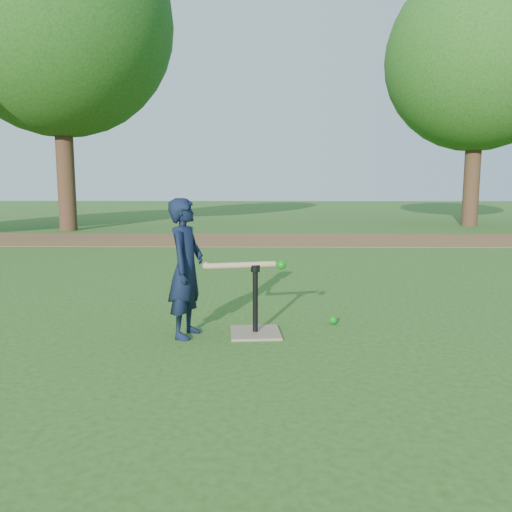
{
  "coord_description": "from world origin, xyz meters",
  "views": [
    {
      "loc": [
        -0.18,
        -4.53,
        1.29
      ],
      "look_at": [
        -0.28,
        0.02,
        0.65
      ],
      "focal_mm": 35.0,
      "sensor_mm": 36.0,
      "label": 1
    }
  ],
  "objects": [
    {
      "name": "wiffle_ball_ground",
      "position": [
        0.45,
        0.04,
        0.04
      ],
      "size": [
        0.08,
        0.08,
        0.08
      ],
      "primitive_type": "sphere",
      "color": "#0B7F0F",
      "rests_on": "ground"
    },
    {
      "name": "swing_action",
      "position": [
        -0.36,
        -0.31,
        0.62
      ],
      "size": [
        0.72,
        0.2,
        0.08
      ],
      "color": "tan",
      "rests_on": "ground"
    },
    {
      "name": "batting_tee",
      "position": [
        -0.28,
        -0.28,
        0.11
      ],
      "size": [
        0.47,
        0.47,
        0.61
      ],
      "color": "#8B7258",
      "rests_on": "ground"
    },
    {
      "name": "tree_right",
      "position": [
        6.5,
        12.0,
        5.29
      ],
      "size": [
        5.8,
        5.8,
        8.21
      ],
      "color": "#382316",
      "rests_on": "ground"
    },
    {
      "name": "dirt_strip",
      "position": [
        0.0,
        7.5,
        0.01
      ],
      "size": [
        24.0,
        3.0,
        0.01
      ],
      "primitive_type": "cube",
      "color": "brown",
      "rests_on": "ground"
    },
    {
      "name": "tree_left",
      "position": [
        -6.0,
        10.0,
        5.87
      ],
      "size": [
        6.4,
        6.4,
        9.08
      ],
      "color": "#382316",
      "rests_on": "ground"
    },
    {
      "name": "child",
      "position": [
        -0.87,
        -0.35,
        0.59
      ],
      "size": [
        0.37,
        0.48,
        1.19
      ],
      "primitive_type": "imported",
      "rotation": [
        0.0,
        0.0,
        1.36
      ],
      "color": "black",
      "rests_on": "ground"
    },
    {
      "name": "ground",
      "position": [
        0.0,
        0.0,
        0.0
      ],
      "size": [
        80.0,
        80.0,
        0.0
      ],
      "primitive_type": "plane",
      "color": "#285116",
      "rests_on": "ground"
    }
  ]
}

